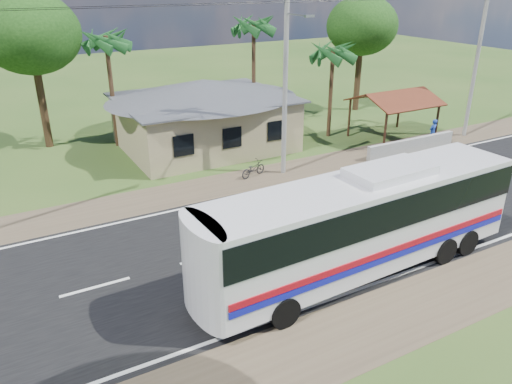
{
  "coord_description": "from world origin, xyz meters",
  "views": [
    {
      "loc": [
        -11.22,
        -16.07,
        10.38
      ],
      "look_at": [
        -1.81,
        1.0,
        1.88
      ],
      "focal_mm": 35.0,
      "sensor_mm": 36.0,
      "label": 1
    }
  ],
  "objects_px": {
    "waiting_shed": "(395,99)",
    "motorcycle": "(253,169)",
    "person": "(433,132)",
    "coach_bus": "(364,216)"
  },
  "relations": [
    {
      "from": "person",
      "to": "waiting_shed",
      "type": "bearing_deg",
      "value": -68.38
    },
    {
      "from": "waiting_shed",
      "to": "motorcycle",
      "type": "xyz_separation_m",
      "value": [
        -11.8,
        -1.7,
        -2.28
      ]
    },
    {
      "from": "person",
      "to": "coach_bus",
      "type": "bearing_deg",
      "value": 27.41
    },
    {
      "from": "motorcycle",
      "to": "person",
      "type": "bearing_deg",
      "value": -110.18
    },
    {
      "from": "coach_bus",
      "to": "person",
      "type": "height_order",
      "value": "coach_bus"
    },
    {
      "from": "coach_bus",
      "to": "person",
      "type": "xyz_separation_m",
      "value": [
        14.22,
        9.79,
        -1.43
      ]
    },
    {
      "from": "motorcycle",
      "to": "coach_bus",
      "type": "bearing_deg",
      "value": 156.96
    },
    {
      "from": "person",
      "to": "motorcycle",
      "type": "bearing_deg",
      "value": -10.25
    },
    {
      "from": "coach_bus",
      "to": "motorcycle",
      "type": "bearing_deg",
      "value": 81.92
    },
    {
      "from": "motorcycle",
      "to": "person",
      "type": "distance_m",
      "value": 13.15
    }
  ]
}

